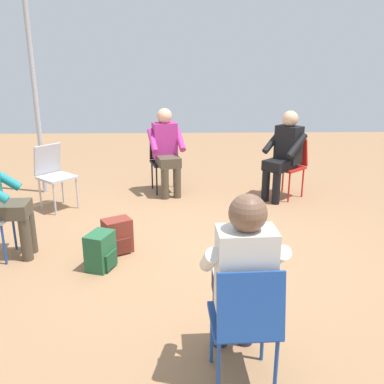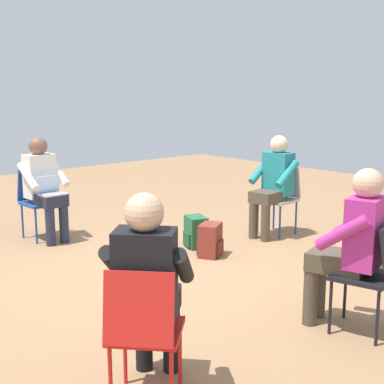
{
  "view_description": "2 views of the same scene",
  "coord_description": "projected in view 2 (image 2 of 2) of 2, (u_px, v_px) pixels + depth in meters",
  "views": [
    {
      "loc": [
        -0.11,
        -4.18,
        1.97
      ],
      "look_at": [
        -0.0,
        -0.34,
        0.73
      ],
      "focal_mm": 40.0,
      "sensor_mm": 36.0,
      "label": 1
    },
    {
      "loc": [
        3.1,
        3.97,
        1.79
      ],
      "look_at": [
        -0.18,
        0.28,
        0.84
      ],
      "focal_mm": 50.0,
      "sensor_mm": 36.0,
      "label": 2
    }
  ],
  "objects": [
    {
      "name": "chair_west",
      "position": [
        281.0,
        195.0,
        6.67
      ],
      "size": [
        0.46,
        0.43,
        0.85
      ],
      "rotation": [
        0.0,
        0.0,
        -1.5
      ],
      "color": "#B7B7BC",
      "rests_on": "ground"
    },
    {
      "name": "person_with_laptop",
      "position": [
        44.0,
        183.0,
        6.34
      ],
      "size": [
        0.51,
        0.53,
        1.24
      ],
      "rotation": [
        0.0,
        0.0,
        0.04
      ],
      "color": "#23283D",
      "rests_on": "ground"
    },
    {
      "name": "person_in_magenta",
      "position": [
        352.0,
        240.0,
        3.94
      ],
      "size": [
        0.57,
        0.58,
        1.24
      ],
      "rotation": [
        0.0,
        0.0,
        -2.89
      ],
      "color": "#4C4233",
      "rests_on": "ground"
    },
    {
      "name": "chair_north",
      "position": [
        373.0,
        270.0,
        3.89
      ],
      "size": [
        0.49,
        0.52,
        0.85
      ],
      "rotation": [
        0.0,
        0.0,
        -2.89
      ],
      "color": "black",
      "rests_on": "ground"
    },
    {
      "name": "chair_northeast",
      "position": [
        143.0,
        327.0,
        2.96
      ],
      "size": [
        0.59,
        0.58,
        0.85
      ],
      "rotation": [
        0.0,
        0.0,
        2.3
      ],
      "color": "red",
      "rests_on": "ground"
    },
    {
      "name": "person_in_teal",
      "position": [
        273.0,
        180.0,
        6.52
      ],
      "size": [
        0.54,
        0.52,
        1.24
      ],
      "rotation": [
        0.0,
        0.0,
        -1.5
      ],
      "color": "#4C4233",
      "rests_on": "ground"
    },
    {
      "name": "ground_plane",
      "position": [
        159.0,
        274.0,
        5.27
      ],
      "size": [
        14.0,
        14.0,
        0.0
      ],
      "primitive_type": "plane",
      "color": "#99704C"
    },
    {
      "name": "chair_northwest",
      "position": [
        377.0,
        220.0,
        5.38
      ],
      "size": [
        0.59,
        0.58,
        0.85
      ],
      "rotation": [
        0.0,
        0.0,
        -2.31
      ],
      "color": "#B7B7BC",
      "rests_on": "ground"
    },
    {
      "name": "backpack_by_empty_chair",
      "position": [
        210.0,
        242.0,
        5.8
      ],
      "size": [
        0.34,
        0.31,
        0.36
      ],
      "rotation": [
        0.0,
        0.0,
        3.65
      ],
      "color": "maroon",
      "rests_on": "ground"
    },
    {
      "name": "person_in_black",
      "position": [
        149.0,
        282.0,
        3.08
      ],
      "size": [
        0.63,
        0.63,
        1.24
      ],
      "rotation": [
        0.0,
        0.0,
        2.3
      ],
      "color": "black",
      "rests_on": "ground"
    },
    {
      "name": "chair_south",
      "position": [
        38.0,
        197.0,
        6.49
      ],
      "size": [
        0.42,
        0.45,
        0.85
      ],
      "rotation": [
        0.0,
        0.0,
        0.04
      ],
      "color": "#1E4799",
      "rests_on": "ground"
    },
    {
      "name": "backpack_near_laptop_user",
      "position": [
        196.0,
        234.0,
        6.14
      ],
      "size": [
        0.3,
        0.33,
        0.36
      ],
      "rotation": [
        0.0,
        0.0,
        4.35
      ],
      "color": "#235B38",
      "rests_on": "ground"
    }
  ]
}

